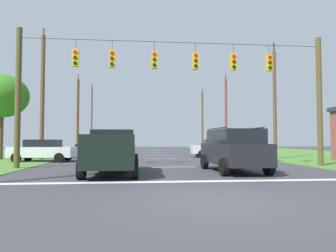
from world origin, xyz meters
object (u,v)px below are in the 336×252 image
Objects in this scene: utility_pole_far_left at (42,95)px; utility_pole_distant_left at (92,116)px; pickup_truck at (112,152)px; distant_car_oncoming at (96,146)px; utility_pole_far_right at (226,113)px; utility_pole_near_left at (202,119)px; distant_car_crossing_white at (216,148)px; overhead_signal_span at (176,89)px; suv_black at (234,149)px; distant_car_far_parked at (43,150)px; utility_pole_mid_right at (275,102)px; utility_pole_distant_right at (78,114)px; tree_roadside_right at (2,96)px.

utility_pole_far_left is 27.56m from utility_pole_distant_left.
distant_car_oncoming is at bearing 99.30° from pickup_truck.
utility_pole_distant_left is (-18.40, 14.68, 0.72)m from utility_pole_far_right.
pickup_truck is 0.52× the size of utility_pole_near_left.
distant_car_crossing_white is 0.42× the size of utility_pole_near_left.
overhead_signal_span is 3.85× the size of distant_car_oncoming.
utility_pole_far_right is at bearing 11.66° from distant_car_oncoming.
suv_black is 0.45× the size of utility_pole_distant_left.
distant_car_far_parked is 0.41× the size of utility_pole_distant_left.
pickup_truck is 16.14m from utility_pole_mid_right.
utility_pole_near_left reaches higher than distant_car_oncoming.
utility_pole_distant_right is at bearing 141.26° from utility_pole_mid_right.
overhead_signal_span is 1.77× the size of utility_pole_far_right.
utility_pole_mid_right is at bearing 39.67° from pickup_truck.
overhead_signal_span reaches higher than suv_black.
utility_pole_distant_left is at bearing 99.91° from distant_car_oncoming.
utility_pole_far_left is at bearing 178.41° from utility_pole_mid_right.
utility_pole_distant_left reaches higher than distant_car_crossing_white.
distant_car_oncoming is (-3.32, 20.28, -0.18)m from pickup_truck.
suv_black is at bearing -48.73° from overhead_signal_span.
distant_car_crossing_white is 6.15m from utility_pole_mid_right.
utility_pole_near_left is at bearing 89.68° from utility_pole_mid_right.
suv_black is at bearing -35.03° from tree_roadside_right.
distant_car_crossing_white and distant_car_oncoming have the same top height.
utility_pole_far_left is at bearing 109.06° from distant_car_far_parked.
utility_pole_distant_left is (-0.27, 13.40, 0.82)m from utility_pole_distant_right.
utility_pole_mid_right reaches higher than distant_car_oncoming.
utility_pole_distant_left is (-0.27, 27.56, 0.58)m from utility_pole_far_left.
distant_car_crossing_white is at bearing 8.05° from utility_pole_far_left.
utility_pole_far_left is 14.16m from utility_pole_distant_right.
distant_car_crossing_white is 0.47× the size of utility_pole_mid_right.
utility_pole_near_left is 1.60× the size of tree_roadside_right.
overhead_signal_span is at bearing -69.30° from distant_car_oncoming.
distant_car_oncoming is 0.44× the size of utility_pole_far_left.
overhead_signal_span is at bearing -113.24° from utility_pole_far_right.
distant_car_crossing_white is at bearing -40.80° from utility_pole_distant_right.
distant_car_oncoming is 18.90m from utility_pole_mid_right.
distant_car_crossing_white and distant_car_far_parked have the same top height.
distant_car_crossing_white is at bearing 79.26° from suv_black.
tree_roadside_right reaches higher than distant_car_crossing_white.
utility_pole_far_left reaches higher than utility_pole_far_right.
utility_pole_far_right is at bearing 35.39° from utility_pole_far_left.
utility_pole_far_right is 0.88× the size of utility_pole_distant_left.
utility_pole_distant_left is (-18.55, 28.06, 0.96)m from utility_pole_mid_right.
utility_pole_distant_right is at bearing 77.97° from tree_roadside_right.
tree_roadside_right is at bearing 144.97° from suv_black.
tree_roadside_right reaches higher than pickup_truck.
tree_roadside_right is (-14.77, 10.35, 3.76)m from suv_black.
distant_car_oncoming is at bearing 110.70° from overhead_signal_span.
distant_car_crossing_white is at bearing -34.49° from distant_car_oncoming.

